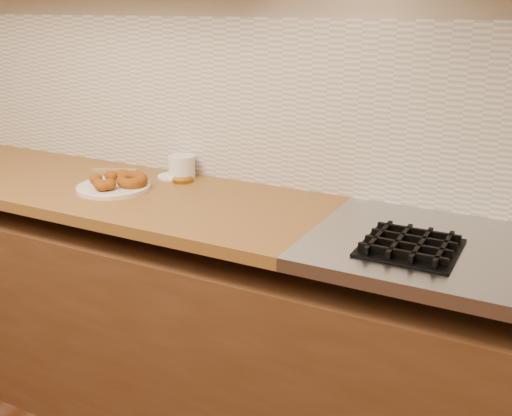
% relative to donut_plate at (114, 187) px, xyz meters
% --- Properties ---
extents(wall_back, '(4.00, 0.02, 2.70)m').
position_rel_donut_plate_xyz_m(wall_back, '(0.30, 0.34, 0.44)').
color(wall_back, tan).
rests_on(wall_back, ground).
extents(base_cabinet, '(3.60, 0.60, 0.77)m').
position_rel_donut_plate_xyz_m(base_cabinet, '(0.30, 0.03, -0.52)').
color(base_cabinet, brown).
rests_on(base_cabinet, floor).
extents(butcher_block, '(2.30, 0.62, 0.04)m').
position_rel_donut_plate_xyz_m(butcher_block, '(-0.35, 0.03, -0.03)').
color(butcher_block, brown).
rests_on(butcher_block, base_cabinet).
extents(backsplash, '(3.60, 0.02, 0.60)m').
position_rel_donut_plate_xyz_m(backsplash, '(0.30, 0.33, 0.29)').
color(backsplash, silver).
rests_on(backsplash, wall_back).
extents(donut_plate, '(0.27, 0.27, 0.02)m').
position_rel_donut_plate_xyz_m(donut_plate, '(0.00, 0.00, 0.00)').
color(donut_plate, silver).
rests_on(donut_plate, butcher_block).
extents(ring_donut, '(0.16, 0.16, 0.05)m').
position_rel_donut_plate_xyz_m(ring_donut, '(0.06, 0.03, 0.03)').
color(ring_donut, '#95450B').
rests_on(ring_donut, donut_plate).
extents(fried_dough_chunks, '(0.17, 0.21, 0.04)m').
position_rel_donut_plate_xyz_m(fried_dough_chunks, '(-0.02, -0.01, 0.03)').
color(fried_dough_chunks, '#95450B').
rests_on(fried_dough_chunks, donut_plate).
extents(plastic_tub, '(0.11, 0.11, 0.09)m').
position_rel_donut_plate_xyz_m(plastic_tub, '(0.13, 0.25, 0.04)').
color(plastic_tub, white).
rests_on(plastic_tub, butcher_block).
extents(tub_lid, '(0.14, 0.14, 0.01)m').
position_rel_donut_plate_xyz_m(tub_lid, '(0.10, 0.24, -0.00)').
color(tub_lid, white).
rests_on(tub_lid, butcher_block).
extents(brass_jar_lid, '(0.09, 0.09, 0.01)m').
position_rel_donut_plate_xyz_m(brass_jar_lid, '(0.17, 0.20, -0.00)').
color(brass_jar_lid, '#9E6C18').
rests_on(brass_jar_lid, butcher_block).
extents(wooden_utensil, '(0.17, 0.10, 0.01)m').
position_rel_donut_plate_xyz_m(wooden_utensil, '(-0.15, 0.19, -0.00)').
color(wooden_utensil, '#A17C4C').
rests_on(wooden_utensil, butcher_block).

